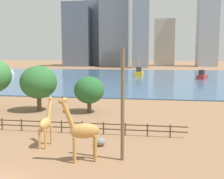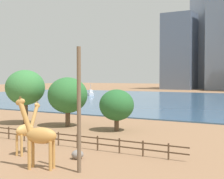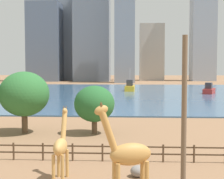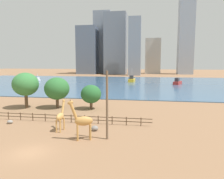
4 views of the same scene
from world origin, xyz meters
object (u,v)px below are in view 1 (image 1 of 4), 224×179
object	(u,v)px
tree_center_broad	(89,90)
boat_ferry	(139,73)
tree_right_tall	(39,82)
boat_tug	(202,76)
giraffe_companion	(82,131)
boulder_by_pole	(100,142)
utility_pole	(123,105)
giraffe_tall	(46,123)
boat_sailboat	(11,73)

from	to	relation	value
tree_center_broad	boat_ferry	bearing A→B (deg)	86.81
tree_right_tall	boat_tug	xyz separation A→B (m)	(30.93, 53.17, -2.95)
giraffe_companion	boulder_by_pole	size ratio (longest dim) A/B	5.39
tree_center_broad	boat_tug	bearing A→B (deg)	66.03
boulder_by_pole	boat_tug	xyz separation A→B (m)	(19.39, 66.87, 0.79)
giraffe_companion	utility_pole	distance (m)	3.60
tree_center_broad	utility_pole	bearing A→B (deg)	-68.63
giraffe_tall	utility_pole	size ratio (longest dim) A/B	0.52
boat_ferry	boat_sailboat	bearing A→B (deg)	95.11
utility_pole	boulder_by_pole	bearing A→B (deg)	127.75
giraffe_tall	tree_right_tall	world-z (taller)	tree_right_tall
utility_pole	giraffe_companion	bearing A→B (deg)	-167.07
giraffe_companion	tree_center_broad	size ratio (longest dim) A/B	1.03
giraffe_companion	tree_right_tall	world-z (taller)	tree_right_tall
tree_center_broad	boat_ferry	distance (m)	62.15
tree_right_tall	boat_sailboat	world-z (taller)	tree_right_tall
boulder_by_pole	boat_tug	world-z (taller)	boat_tug
utility_pole	boulder_by_pole	size ratio (longest dim) A/B	8.91
tree_right_tall	giraffe_companion	bearing A→B (deg)	-57.95
boulder_by_pole	giraffe_companion	bearing A→B (deg)	-99.60
giraffe_tall	utility_pole	distance (m)	7.76
boat_sailboat	boat_tug	size ratio (longest dim) A/B	0.63
boulder_by_pole	tree_right_tall	distance (m)	18.30
utility_pole	boulder_by_pole	xyz separation A→B (m)	(-2.36, 3.04, -3.93)
boat_tug	tree_right_tall	bearing A→B (deg)	170.85
boat_ferry	boat_tug	distance (m)	22.04
boat_ferry	boat_tug	size ratio (longest dim) A/B	1.08
tree_right_tall	boat_tug	world-z (taller)	tree_right_tall
tree_center_broad	tree_right_tall	world-z (taller)	tree_right_tall
giraffe_tall	boat_ferry	xyz separation A→B (m)	(3.97, 76.55, -0.80)
tree_right_tall	boat_sailboat	size ratio (longest dim) A/B	1.52
tree_right_tall	boulder_by_pole	bearing A→B (deg)	-49.89
boulder_by_pole	boat_ferry	bearing A→B (deg)	90.58
tree_center_broad	boat_sailboat	bearing A→B (deg)	126.25
boat_sailboat	utility_pole	bearing A→B (deg)	171.05
giraffe_tall	boat_sailboat	size ratio (longest dim) A/B	1.05
utility_pole	tree_right_tall	size ratio (longest dim) A/B	1.33
boulder_by_pole	boat_ferry	xyz separation A→B (m)	(-0.76, 75.79, 0.92)
boulder_by_pole	boat_sailboat	xyz separation A→B (m)	(-48.26, 73.83, 0.49)
giraffe_tall	tree_center_broad	bearing A→B (deg)	-1.25
tree_center_broad	tree_right_tall	distance (m)	7.39
boulder_by_pole	boat_tug	bearing A→B (deg)	73.83
boulder_by_pole	boat_ferry	world-z (taller)	boat_ferry
giraffe_companion	boat_sailboat	size ratio (longest dim) A/B	1.22
utility_pole	boat_ferry	size ratio (longest dim) A/B	1.18
giraffe_tall	giraffe_companion	size ratio (longest dim) A/B	0.86
tree_right_tall	giraffe_tall	bearing A→B (deg)	-64.79
giraffe_companion	boat_tug	xyz separation A→B (m)	(20.02, 70.59, -1.25)
giraffe_tall	boat_ferry	size ratio (longest dim) A/B	0.61
giraffe_tall	boat_tug	distance (m)	71.81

